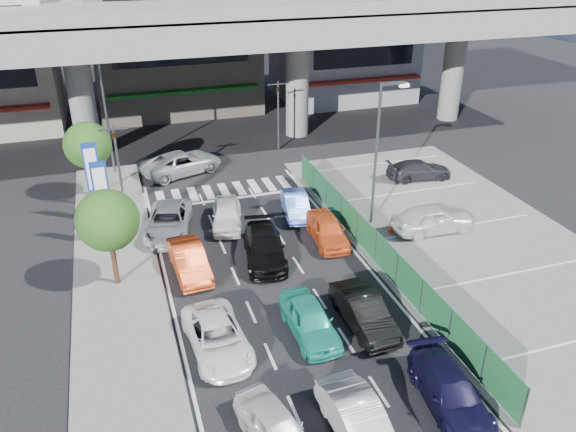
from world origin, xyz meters
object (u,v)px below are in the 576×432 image
object	(u,v)px
hatch_black_mid_right	(364,311)
wagon_silver_front_left	(168,222)
street_lamp_left	(108,105)
parked_sedan_white	(433,219)
traffic_light_left	(116,147)
parked_sedan_dgrey	(419,170)
hatch_white_back_mid	(359,422)
van_white_back_left	(276,428)
tree_near	(108,221)
taxi_orange_right	(327,230)
minivan_navy_back	(450,391)
kei_truck_front_right	(296,205)
crossing_wagon_silver	(182,163)
sedan_white_front_mid	(227,214)
traffic_light_right	(278,99)
street_lamp_right	(380,143)
sedan_black_mid	(264,247)
traffic_cone	(392,225)
signboard_near	(102,192)
taxi_teal_mid	(310,320)
taxi_orange_left	(189,260)
sedan_white_mid_left	(217,337)
tree_far	(87,145)
signboard_far	(93,171)

from	to	relation	value
hatch_black_mid_right	wagon_silver_front_left	distance (m)	12.58
street_lamp_left	parked_sedan_white	size ratio (longest dim) A/B	1.77
traffic_light_left	parked_sedan_dgrey	distance (m)	19.22
hatch_white_back_mid	van_white_back_left	bearing A→B (deg)	162.64
tree_near	parked_sedan_white	size ratio (longest dim) A/B	1.06
tree_near	taxi_orange_right	xyz separation A→B (m)	(10.86, 0.82, -2.70)
traffic_light_left	minivan_navy_back	distance (m)	21.92
kei_truck_front_right	crossing_wagon_silver	size ratio (longest dim) A/B	0.71
sedan_white_front_mid	crossing_wagon_silver	world-z (taller)	crossing_wagon_silver
traffic_light_right	street_lamp_right	bearing A→B (deg)	-82.66
traffic_light_left	minivan_navy_back	bearing A→B (deg)	-63.06
traffic_light_left	tree_near	world-z (taller)	traffic_light_left
sedan_black_mid	traffic_cone	world-z (taller)	sedan_black_mid
traffic_light_right	traffic_cone	world-z (taller)	traffic_light_right
kei_truck_front_right	signboard_near	bearing A→B (deg)	-168.95
traffic_light_left	street_lamp_right	xyz separation A→B (m)	(13.37, -6.00, 0.83)
taxi_teal_mid	taxi_orange_left	distance (m)	7.28
hatch_white_back_mid	taxi_teal_mid	distance (m)	5.52
tree_near	van_white_back_left	world-z (taller)	tree_near
kei_truck_front_right	crossing_wagon_silver	world-z (taller)	crossing_wagon_silver
sedan_black_mid	taxi_orange_right	xyz separation A→B (m)	(3.69, 0.75, 0.00)
hatch_black_mid_right	parked_sedan_dgrey	world-z (taller)	hatch_black_mid_right
taxi_orange_right	parked_sedan_white	bearing A→B (deg)	-3.15
sedan_white_mid_left	traffic_cone	world-z (taller)	sedan_white_mid_left
street_lamp_right	van_white_back_left	xyz separation A→B (m)	(-9.75, -12.99, -4.14)
traffic_light_left	minivan_navy_back	world-z (taller)	traffic_light_left
parked_sedan_dgrey	traffic_cone	bearing A→B (deg)	146.71
tree_near	hatch_white_back_mid	world-z (taller)	tree_near
hatch_black_mid_right	street_lamp_left	bearing A→B (deg)	112.53
parked_sedan_white	parked_sedan_dgrey	xyz separation A→B (m)	(3.01, 6.74, -0.15)
traffic_light_left	minivan_navy_back	xyz separation A→B (m)	(9.82, -19.31, -3.30)
sedan_black_mid	sedan_white_front_mid	world-z (taller)	same
street_lamp_left	sedan_black_mid	bearing A→B (deg)	-65.00
tree_far	sedan_white_front_mid	xyz separation A→B (m)	(6.97, -6.28, -2.70)
street_lamp_right	signboard_far	world-z (taller)	street_lamp_right
tree_near	crossing_wagon_silver	distance (m)	13.80
minivan_navy_back	signboard_far	bearing A→B (deg)	127.60
street_lamp_left	sedan_white_front_mid	xyz separation A→B (m)	(5.50, -9.78, -4.08)
hatch_white_back_mid	taxi_teal_mid	world-z (taller)	taxi_teal_mid
van_white_back_left	hatch_white_back_mid	bearing A→B (deg)	-28.95
hatch_black_mid_right	sedan_white_front_mid	bearing A→B (deg)	107.01
taxi_orange_left	traffic_cone	xyz separation A→B (m)	(11.17, 0.65, -0.24)
sedan_white_mid_left	traffic_cone	size ratio (longest dim) A/B	5.83
traffic_light_left	sedan_black_mid	size ratio (longest dim) A/B	1.09
signboard_far	van_white_back_left	world-z (taller)	signboard_far
taxi_orange_right	hatch_black_mid_right	bearing A→B (deg)	-94.48
tree_far	taxi_orange_right	bearing A→B (deg)	-39.70
signboard_far	sedan_black_mid	bearing A→B (deg)	-41.71
sedan_white_front_mid	traffic_cone	distance (m)	9.14
hatch_white_back_mid	sedan_white_mid_left	world-z (taller)	hatch_white_back_mid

